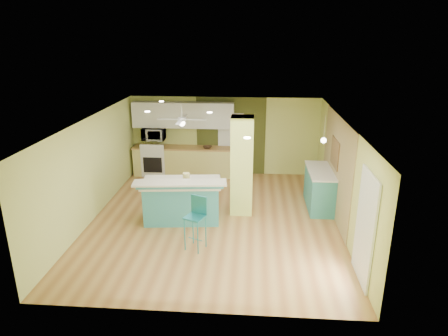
% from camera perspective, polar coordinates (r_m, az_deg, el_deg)
% --- Properties ---
extents(floor, '(6.00, 7.00, 0.01)m').
position_cam_1_polar(floor, '(10.00, -1.39, -7.35)').
color(floor, '#9E6637').
rests_on(floor, ground).
extents(ceiling, '(6.00, 7.00, 0.01)m').
position_cam_1_polar(ceiling, '(9.18, -1.51, 6.86)').
color(ceiling, white).
rests_on(ceiling, wall_back).
extents(wall_back, '(6.00, 0.01, 2.50)m').
position_cam_1_polar(wall_back, '(12.87, 0.11, 4.60)').
color(wall_back, '#C5CF6E').
rests_on(wall_back, floor).
extents(wall_front, '(6.00, 0.01, 2.50)m').
position_cam_1_polar(wall_front, '(6.34, -4.64, -11.03)').
color(wall_front, '#C5CF6E').
rests_on(wall_front, floor).
extents(wall_left, '(0.01, 7.00, 2.50)m').
position_cam_1_polar(wall_left, '(10.25, -18.40, -0.10)').
color(wall_left, '#C5CF6E').
rests_on(wall_left, floor).
extents(wall_right, '(0.01, 7.00, 2.50)m').
position_cam_1_polar(wall_right, '(9.70, 16.51, -0.97)').
color(wall_right, '#C5CF6E').
rests_on(wall_right, floor).
extents(wood_panel, '(0.02, 3.40, 2.50)m').
position_cam_1_polar(wood_panel, '(10.25, 15.76, 0.16)').
color(wood_panel, '#917C52').
rests_on(wood_panel, floor).
extents(olive_accent, '(2.20, 0.02, 2.50)m').
position_cam_1_polar(olive_accent, '(12.84, 1.00, 4.56)').
color(olive_accent, '#41451B').
rests_on(olive_accent, floor).
extents(interior_door, '(0.82, 0.05, 2.00)m').
position_cam_1_polar(interior_door, '(12.87, 0.98, 3.45)').
color(interior_door, silver).
rests_on(interior_door, floor).
extents(french_door, '(0.04, 1.08, 2.10)m').
position_cam_1_polar(french_door, '(7.71, 19.50, -8.12)').
color(french_door, white).
rests_on(french_door, floor).
extents(column, '(0.55, 0.55, 2.50)m').
position_cam_1_polar(column, '(9.95, 2.57, 0.31)').
color(column, '#CDE067').
rests_on(column, floor).
extents(kitchen_run, '(3.25, 0.63, 0.94)m').
position_cam_1_polar(kitchen_run, '(12.95, -5.74, 1.01)').
color(kitchen_run, '#D2C96E').
rests_on(kitchen_run, floor).
extents(stove, '(0.76, 0.66, 1.08)m').
position_cam_1_polar(stove, '(13.14, -9.83, 1.03)').
color(stove, silver).
rests_on(stove, floor).
extents(upper_cabinets, '(3.20, 0.34, 0.80)m').
position_cam_1_polar(upper_cabinets, '(12.69, -5.86, 7.54)').
color(upper_cabinets, silver).
rests_on(upper_cabinets, wall_back).
extents(microwave, '(0.70, 0.48, 0.39)m').
position_cam_1_polar(microwave, '(12.91, -10.04, 4.81)').
color(microwave, white).
rests_on(microwave, wall_back).
extents(ceiling_fan, '(1.41, 1.41, 0.61)m').
position_cam_1_polar(ceiling_fan, '(11.36, -6.04, 6.87)').
color(ceiling_fan, silver).
rests_on(ceiling_fan, ceiling).
extents(pendant_lamp, '(0.14, 0.14, 0.69)m').
position_cam_1_polar(pendant_lamp, '(10.16, 14.04, 3.87)').
color(pendant_lamp, white).
rests_on(pendant_lamp, ceiling).
extents(wall_decor, '(0.03, 0.90, 0.70)m').
position_cam_1_polar(wall_decor, '(10.35, 15.57, 2.09)').
color(wall_decor, brown).
rests_on(wall_decor, wood_panel).
extents(peninsula, '(2.18, 1.34, 1.15)m').
position_cam_1_polar(peninsula, '(9.82, -6.03, -4.54)').
color(peninsula, teal).
rests_on(peninsula, floor).
extents(bar_stool, '(0.51, 0.51, 1.16)m').
position_cam_1_polar(bar_stool, '(8.46, -3.91, -6.60)').
color(bar_stool, teal).
rests_on(bar_stool, floor).
extents(side_counter, '(0.68, 1.60, 1.03)m').
position_cam_1_polar(side_counter, '(10.79, 13.56, -2.86)').
color(side_counter, teal).
rests_on(side_counter, floor).
extents(fruit_bowl, '(0.31, 0.31, 0.07)m').
position_cam_1_polar(fruit_bowl, '(12.61, -2.40, 3.00)').
color(fruit_bowl, '#362516').
rests_on(fruit_bowl, kitchen_run).
extents(canister, '(0.17, 0.17, 0.19)m').
position_cam_1_polar(canister, '(9.69, -5.41, -1.27)').
color(canister, gold).
rests_on(canister, peninsula).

